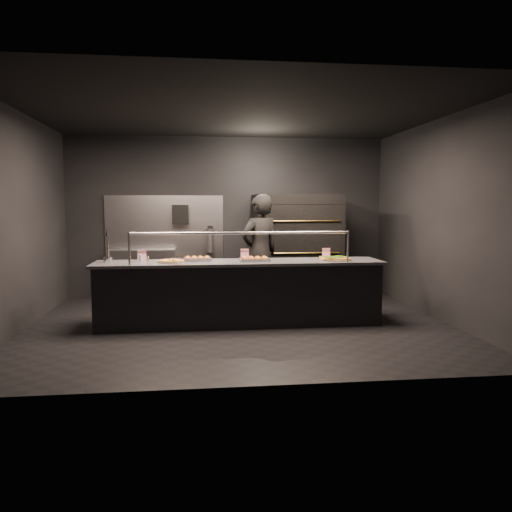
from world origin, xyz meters
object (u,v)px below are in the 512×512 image
at_px(service_counter, 240,293).
at_px(prep_shelf, 143,274).
at_px(fire_extinguisher, 210,240).
at_px(slider_tray_a, 197,259).
at_px(towel_dispenser, 180,214).
at_px(round_pizza, 171,261).
at_px(pizza_oven, 296,246).
at_px(worker, 260,252).
at_px(slider_tray_b, 255,259).
at_px(trash_bin, 181,279).
at_px(square_pizza, 335,259).
at_px(beer_tap, 108,252).

relative_size(service_counter, prep_shelf, 3.42).
relative_size(fire_extinguisher, slider_tray_a, 1.13).
distance_m(towel_dispenser, round_pizza, 2.48).
xyz_separation_m(pizza_oven, slider_tray_a, (-1.80, -1.75, -0.02)).
height_order(service_counter, round_pizza, service_counter).
relative_size(pizza_oven, worker, 1.01).
relative_size(prep_shelf, slider_tray_b, 2.63).
height_order(service_counter, pizza_oven, pizza_oven).
distance_m(service_counter, slider_tray_a, 0.78).
relative_size(prep_shelf, towel_dispenser, 3.43).
height_order(trash_bin, worker, worker).
relative_size(fire_extinguisher, slider_tray_b, 1.10).
bearing_deg(trash_bin, service_counter, -67.18).
xyz_separation_m(pizza_oven, fire_extinguisher, (-1.55, 0.50, 0.09)).
bearing_deg(square_pizza, prep_shelf, 142.20).
bearing_deg(fire_extinguisher, trash_bin, -154.55).
distance_m(round_pizza, slider_tray_a, 0.40).
xyz_separation_m(towel_dispenser, fire_extinguisher, (0.55, 0.01, -0.49)).
relative_size(pizza_oven, beer_tap, 3.93).
xyz_separation_m(round_pizza, slider_tray_a, (0.36, 0.17, 0.01)).
xyz_separation_m(prep_shelf, round_pizza, (0.63, -2.34, 0.49)).
bearing_deg(round_pizza, slider_tray_b, 0.04).
xyz_separation_m(slider_tray_a, square_pizza, (2.00, -0.16, -0.01)).
distance_m(square_pizza, trash_bin, 3.20).
distance_m(fire_extinguisher, round_pizza, 2.50).
bearing_deg(square_pizza, trash_bin, 136.99).
xyz_separation_m(prep_shelf, fire_extinguisher, (1.25, 0.08, 0.61)).
height_order(towel_dispenser, slider_tray_a, towel_dispenser).
bearing_deg(trash_bin, slider_tray_b, -62.55).
bearing_deg(towel_dispenser, square_pizza, -46.19).
relative_size(pizza_oven, towel_dispenser, 5.46).
bearing_deg(round_pizza, trash_bin, 88.27).
distance_m(beer_tap, worker, 2.44).
xyz_separation_m(square_pizza, trash_bin, (-2.30, 2.15, -0.57)).
relative_size(round_pizza, slider_tray_b, 0.89).
relative_size(trash_bin, worker, 0.39).
bearing_deg(slider_tray_b, round_pizza, -179.96).
xyz_separation_m(pizza_oven, square_pizza, (0.20, -1.91, -0.03)).
distance_m(trash_bin, worker, 1.84).
height_order(round_pizza, square_pizza, square_pizza).
bearing_deg(prep_shelf, slider_tray_a, -65.26).
height_order(pizza_oven, square_pizza, pizza_oven).
relative_size(pizza_oven, slider_tray_b, 4.18).
bearing_deg(pizza_oven, square_pizza, -84.01).
height_order(prep_shelf, beer_tap, beer_tap).
xyz_separation_m(prep_shelf, worker, (2.02, -1.32, 0.50)).
bearing_deg(slider_tray_a, towel_dispenser, 97.62).
xyz_separation_m(slider_tray_a, worker, (1.02, 0.85, 0.00)).
height_order(towel_dispenser, beer_tap, towel_dispenser).
height_order(prep_shelf, square_pizza, square_pizza).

